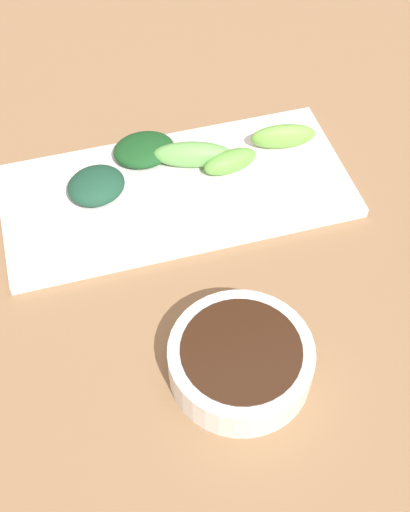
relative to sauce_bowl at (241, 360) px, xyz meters
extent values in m
cube|color=#8D6A48|center=(0.15, -0.03, -0.03)|extent=(2.10, 2.10, 0.02)
cylinder|color=white|center=(0.00, 0.00, 0.00)|extent=(0.13, 0.13, 0.04)
cylinder|color=#321B0E|center=(0.00, 0.00, 0.01)|extent=(0.11, 0.11, 0.03)
cube|color=white|center=(0.23, 0.00, -0.02)|extent=(0.18, 0.38, 0.01)
ellipsoid|color=#67AF45|center=(0.24, -0.06, 0.00)|extent=(0.04, 0.07, 0.03)
ellipsoid|color=#184B1F|center=(0.29, 0.02, 0.00)|extent=(0.06, 0.07, 0.02)
ellipsoid|color=#1C4833|center=(0.24, 0.09, 0.00)|extent=(0.07, 0.08, 0.03)
ellipsoid|color=#6BB056|center=(0.26, -0.03, 0.01)|extent=(0.05, 0.09, 0.03)
ellipsoid|color=#71AF46|center=(0.26, -0.13, 0.01)|extent=(0.03, 0.08, 0.03)
camera|label=1|loc=(-0.28, 0.11, 0.53)|focal=47.47mm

